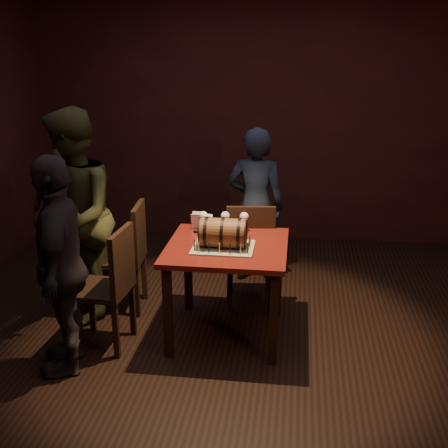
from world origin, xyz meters
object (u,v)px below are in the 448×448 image
object	(u,v)px
barrel_cake	(223,233)
person_back	(256,206)
pub_table	(227,258)
chair_back	(250,249)
wine_glass_left	(203,217)
pint_of_ale	(208,225)
wine_glass_right	(244,217)
wine_glass_mid	(225,217)
person_left_front	(60,266)
person_left_rear	(73,217)
chair_left_rear	(128,251)
chair_left_front	(111,282)

from	to	relation	value
barrel_cake	person_back	distance (m)	1.19
pub_table	person_back	bearing A→B (deg)	83.41
chair_back	pub_table	bearing A→B (deg)	-104.11
chair_back	wine_glass_left	bearing A→B (deg)	-149.09
pub_table	chair_back	world-z (taller)	chair_back
pub_table	pint_of_ale	bearing A→B (deg)	127.05
pub_table	pint_of_ale	world-z (taller)	pint_of_ale
wine_glass_right	person_back	world-z (taller)	person_back
wine_glass_mid	person_left_front	world-z (taller)	person_left_front
wine_glass_mid	wine_glass_left	bearing A→B (deg)	-174.23
person_back	person_left_front	xyz separation A→B (m)	(-1.18, -1.69, 0.03)
person_back	person_left_rear	xyz separation A→B (m)	(-1.39, -0.95, 0.13)
pub_table	pint_of_ale	size ratio (longest dim) A/B	6.00
wine_glass_left	person_left_front	xyz separation A→B (m)	(-0.83, -0.90, -0.10)
chair_back	person_left_rear	size ratio (longest dim) A/B	0.54
wine_glass_left	chair_back	distance (m)	0.55
person_left_front	wine_glass_right	bearing A→B (deg)	114.08
pub_table	wine_glass_mid	bearing A→B (deg)	99.94
wine_glass_left	person_left_front	bearing A→B (deg)	-132.62
barrel_cake	chair_back	world-z (taller)	barrel_cake
wine_glass_mid	pint_of_ale	world-z (taller)	wine_glass_mid
wine_glass_left	chair_left_rear	distance (m)	0.74
pint_of_ale	chair_left_front	bearing A→B (deg)	-141.59
pint_of_ale	chair_left_rear	world-z (taller)	chair_left_rear
pub_table	person_left_front	distance (m)	1.22
chair_left_front	barrel_cake	bearing A→B (deg)	14.02
pint_of_ale	barrel_cake	bearing A→B (deg)	-63.01
chair_left_front	person_back	distance (m)	1.69
barrel_cake	person_left_rear	world-z (taller)	person_left_rear
pint_of_ale	chair_left_rear	distance (m)	0.77
pint_of_ale	person_left_rear	distance (m)	1.09
chair_left_front	person_left_rear	xyz separation A→B (m)	(-0.43, 0.43, 0.34)
pint_of_ale	person_left_front	bearing A→B (deg)	-136.55
wine_glass_right	chair_left_rear	bearing A→B (deg)	178.90
wine_glass_right	chair_back	world-z (taller)	chair_back
person_back	person_left_rear	distance (m)	1.68
barrel_cake	chair_left_front	world-z (taller)	barrel_cake
barrel_cake	wine_glass_left	world-z (taller)	barrel_cake
chair_left_front	person_left_rear	distance (m)	0.70
person_back	chair_back	bearing A→B (deg)	94.99
wine_glass_left	wine_glass_mid	bearing A→B (deg)	5.77
pub_table	wine_glass_left	distance (m)	0.44
wine_glass_left	wine_glass_right	xyz separation A→B (m)	(0.33, 0.02, 0.00)
wine_glass_mid	pint_of_ale	size ratio (longest dim) A/B	1.07
wine_glass_left	wine_glass_right	bearing A→B (deg)	3.31
barrel_cake	chair_left_rear	distance (m)	1.02
person_left_front	chair_back	bearing A→B (deg)	118.75
chair_left_front	wine_glass_mid	bearing A→B (deg)	37.79
barrel_cake	person_back	world-z (taller)	person_back
pub_table	chair_left_front	distance (m)	0.88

